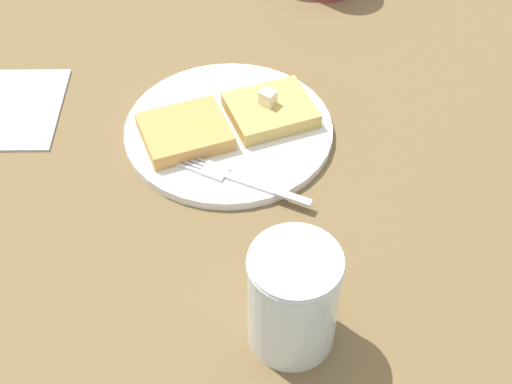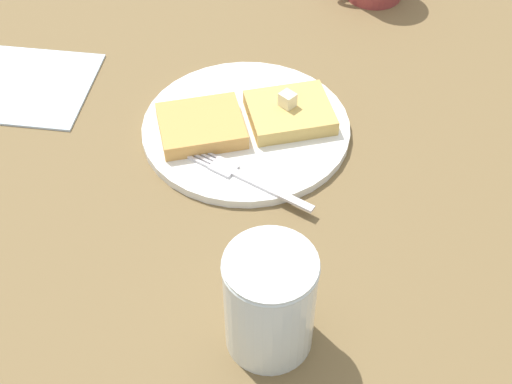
% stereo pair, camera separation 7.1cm
% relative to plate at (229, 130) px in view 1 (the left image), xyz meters
% --- Properties ---
extents(table_surface, '(1.12, 1.12, 0.02)m').
position_rel_plate_xyz_m(table_surface, '(-0.09, -0.10, -0.02)').
color(table_surface, brown).
rests_on(table_surface, ground).
extents(plate, '(0.24, 0.24, 0.01)m').
position_rel_plate_xyz_m(plate, '(0.00, 0.00, 0.00)').
color(plate, white).
rests_on(plate, table_surface).
extents(toast_slice_left, '(0.11, 0.10, 0.02)m').
position_rel_plate_xyz_m(toast_slice_left, '(-0.05, -0.01, 0.01)').
color(toast_slice_left, tan).
rests_on(toast_slice_left, plate).
extents(toast_slice_middle, '(0.11, 0.10, 0.02)m').
position_rel_plate_xyz_m(toast_slice_middle, '(0.05, 0.01, 0.01)').
color(toast_slice_middle, '#CD9248').
rests_on(toast_slice_middle, plate).
extents(butter_pat_primary, '(0.02, 0.02, 0.02)m').
position_rel_plate_xyz_m(butter_pat_primary, '(-0.05, -0.01, 0.03)').
color(butter_pat_primary, beige).
rests_on(butter_pat_primary, toast_slice_left).
extents(fork, '(0.14, 0.11, 0.00)m').
position_rel_plate_xyz_m(fork, '(0.01, 0.08, 0.01)').
color(fork, silver).
rests_on(fork, plate).
extents(syrup_jar, '(0.08, 0.08, 0.11)m').
position_rel_plate_xyz_m(syrup_jar, '(-0.01, 0.28, 0.05)').
color(syrup_jar, '#49220C').
rests_on(syrup_jar, table_surface).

